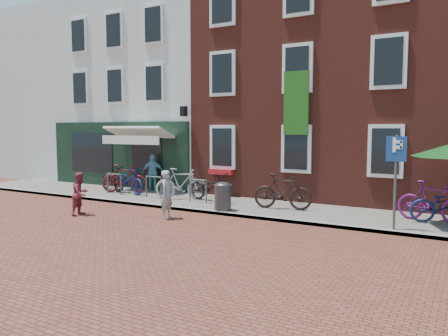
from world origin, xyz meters
The scene contains 18 objects.
ground centered at (0.00, 0.00, 0.00)m, with size 80.00×80.00×0.00m, color brown.
sidewalk centered at (1.00, 1.50, 0.05)m, with size 24.00×3.00×0.10m, color slate.
building_stucco centered at (-5.00, 7.00, 4.50)m, with size 8.00×8.00×9.00m, color silver.
building_brick_mid centered at (2.00, 7.00, 5.00)m, with size 6.00×8.00×10.00m, color maroon.
filler_left centered at (-12.50, 7.00, 4.50)m, with size 7.00×8.00×9.00m, color silver.
litter_bin centered at (2.04, 0.30, 0.61)m, with size 0.53×0.53×0.98m.
parking_sign centered at (7.21, 0.24, 1.78)m, with size 0.50×0.08×2.46m.
woman centered at (0.99, -1.23, 0.74)m, with size 0.54×0.35×1.47m, color gray.
boy centered at (-1.75, -2.11, 0.68)m, with size 0.66×0.51×1.36m, color maroon.
cafe_person centered at (-2.66, 2.60, 0.87)m, with size 0.91×0.38×1.55m, color #71A9BD.
bicycle_0 centered at (-4.31, 1.89, 0.62)m, with size 0.69×1.98×1.04m, color black.
bicycle_1 centered at (-3.37, 1.63, 0.68)m, with size 0.54×1.92×1.15m, color #581018.
bicycle_2 centered at (-3.11, 1.58, 0.62)m, with size 0.69×1.98×1.04m, color navy.
bicycle_3 centered at (-0.40, 1.46, 0.68)m, with size 0.54×1.92×1.15m, color gray.
bicycle_4 centered at (0.79, 1.59, 0.62)m, with size 0.69×1.98×1.04m, color black.
bicycle_5 centered at (3.61, 1.45, 0.68)m, with size 0.54×1.92×1.15m, color black.
bicycle_6 centered at (8.39, 1.71, 0.62)m, with size 0.69×1.98×1.04m, color #112048.
bicycle_7 centered at (7.99, 1.70, 0.68)m, with size 0.54×1.92×1.15m, color #5D1453.
Camera 1 is at (8.90, -11.62, 2.73)m, focal length 34.91 mm.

